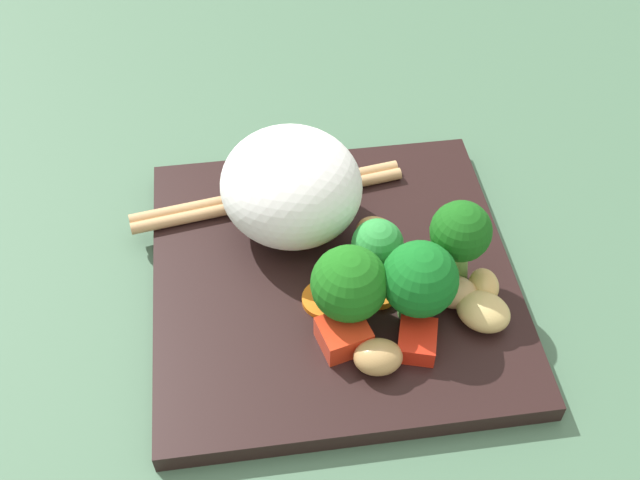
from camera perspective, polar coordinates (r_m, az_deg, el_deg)
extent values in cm
cube|color=#44694E|center=(56.45, 0.96, -3.99)|extent=(110.00, 110.00, 2.00)
cube|color=black|center=(55.06, 0.98, -2.87)|extent=(25.99, 25.99, 1.53)
ellipsoid|color=white|center=(54.84, -2.13, 3.97)|extent=(14.09, 14.15, 7.62)
cylinder|color=#529742|center=(51.94, 6.71, -4.78)|extent=(2.43, 2.44, 1.85)
sphere|color=#136820|center=(49.68, 7.33, -2.86)|extent=(4.98, 4.98, 4.98)
cylinder|color=#58A33C|center=(51.37, 2.25, -5.03)|extent=(1.58, 1.57, 1.94)
sphere|color=#1C6819|center=(49.23, 2.16, -3.22)|extent=(4.99, 4.99, 4.99)
cylinder|color=#6A9E49|center=(53.70, 10.04, -1.63)|extent=(2.20, 2.37, 3.49)
sphere|color=#175A16|center=(51.30, 10.28, 0.63)|extent=(4.08, 4.08, 4.08)
cylinder|color=#559C42|center=(54.12, 4.45, -1.69)|extent=(1.36, 1.24, 1.67)
sphere|color=green|center=(52.68, 4.26, -0.49)|extent=(3.59, 3.59, 3.59)
cylinder|color=orange|center=(52.98, 4.41, -4.06)|extent=(2.52, 2.52, 0.59)
cylinder|color=orange|center=(54.08, 7.08, -2.83)|extent=(3.30, 3.30, 0.65)
cylinder|color=orange|center=(52.74, 0.35, -4.37)|extent=(3.74, 3.74, 0.41)
cube|color=red|center=(50.17, 1.30, -7.00)|extent=(3.72, 3.54, 1.83)
cube|color=red|center=(50.55, 7.13, -7.33)|extent=(3.05, 3.42, 1.43)
ellipsoid|color=tan|center=(52.79, 9.72, -3.76)|extent=(3.81, 3.12, 2.13)
ellipsoid|color=tan|center=(53.54, 11.91, -3.32)|extent=(2.15, 2.73, 2.05)
ellipsoid|color=tan|center=(49.22, 4.28, -8.55)|extent=(3.18, 2.57, 2.10)
ellipsoid|color=tan|center=(55.16, 4.22, 0.35)|extent=(4.18, 4.19, 2.53)
ellipsoid|color=tan|center=(52.20, 11.88, -5.15)|extent=(4.69, 4.58, 2.08)
cylinder|color=tan|center=(59.25, -3.89, 3.50)|extent=(20.63, 4.77, 0.89)
cylinder|color=tan|center=(58.65, -3.69, 2.93)|extent=(20.63, 4.77, 0.89)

